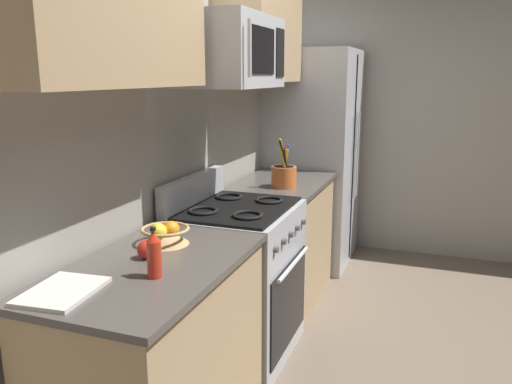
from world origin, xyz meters
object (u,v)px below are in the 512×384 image
Objects in this scene: refrigerator at (314,158)px; apple_loose at (146,249)px; utensil_crock at (284,175)px; bottle_hot_sauce at (154,255)px; microwave at (231,52)px; fruit_basket at (165,234)px; cutting_board at (62,291)px; range_oven at (238,279)px.

apple_loose is (-2.67, 0.07, 0.01)m from refrigerator.
utensil_crock reaches higher than bottle_hot_sauce.
microwave is at bearing 171.23° from utensil_crock.
utensil_crock is 1.38m from fruit_basket.
microwave is 1.33m from bottle_hot_sauce.
cutting_board is at bearing 173.60° from fruit_basket.
refrigerator is (1.78, -0.02, 0.47)m from range_oven.
bottle_hot_sauce is at bearing -173.67° from microwave.
utensil_crock is at bearing -176.95° from refrigerator.
utensil_crock is at bearing -6.31° from fruit_basket.
apple_loose is at bearing -173.58° from fruit_basket.
range_oven is 1.19m from bottle_hot_sauce.
refrigerator reaches higher than bottle_hot_sauce.
cutting_board is (-1.98, 0.22, -0.08)m from utensil_crock.
microwave reaches higher than apple_loose.
microwave is (-0.00, 0.03, 1.33)m from range_oven.
range_oven is 3.67× the size of cutting_board.
apple_loose is 0.27× the size of cutting_board.
range_oven reaches higher than fruit_basket.
refrigerator is 23.27× the size of apple_loose.
fruit_basket reaches higher than apple_loose.
microwave is at bearing 178.56° from refrigerator.
microwave is at bearing -1.60° from apple_loose.
utensil_crock reaches higher than fruit_basket.
fruit_basket is 0.76× the size of cutting_board.
apple_loose is (-0.89, 0.05, 0.48)m from range_oven.
utensil_crock is at bearing -4.71° from apple_loose.
utensil_crock is (-1.11, -0.06, 0.05)m from refrigerator.
range_oven is 13.43× the size of apple_loose.
bottle_hot_sauce is (-1.06, -0.09, 0.53)m from range_oven.
fruit_basket is at bearing 177.87° from refrigerator.
microwave is at bearing -5.07° from cutting_board.
refrigerator is at bearing -2.13° from fruit_basket.
fruit_basket is at bearing 173.69° from utensil_crock.
utensil_crock is 1.70× the size of bottle_hot_sauce.
cutting_board is 1.47× the size of bottle_hot_sauce.
refrigerator is 1.11m from utensil_crock.
apple_loose is at bearing 175.29° from utensil_crock.
bottle_hot_sauce is at bearing -175.14° from range_oven.
cutting_board is (-0.61, 0.07, -0.04)m from fruit_basket.
bottle_hot_sauce reaches higher than cutting_board.
range_oven is 0.85m from utensil_crock.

